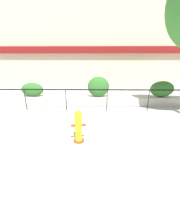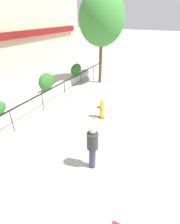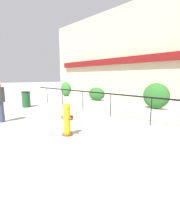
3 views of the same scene
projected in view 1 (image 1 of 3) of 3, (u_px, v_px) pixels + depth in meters
The scene contains 8 objects.
ground_plane at pixel (31, 180), 3.40m from camera, with size 120.00×120.00×0.00m, color #B2ADA3.
building_facade at pixel (77, 43), 13.38m from camera, with size 30.00×1.36×8.00m.
planter_wall_low at pixel (69, 101), 8.98m from camera, with size 18.00×0.70×0.50m, color #B7B2A8.
fence_railing_segment at pixel (66, 92), 7.68m from camera, with size 15.00×0.05×1.15m.
hedge_bush_1 at pixel (32, 90), 8.80m from camera, with size 1.30×0.57×0.80m, color #2D6B28.
hedge_bush_2 at pixel (98, 87), 8.67m from camera, with size 1.25×0.68×1.16m, color #2D6B28.
hedge_bush_3 at pixel (162, 89), 8.64m from camera, with size 1.38×0.56×0.92m, color #2D6B28.
fire_hydrant at pixel (78, 126), 4.81m from camera, with size 0.48×0.46×1.08m.
Camera 1 is at (1.40, -2.67, 2.58)m, focal length 24.00 mm.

